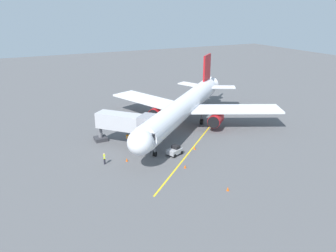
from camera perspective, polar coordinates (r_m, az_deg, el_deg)
The scene contains 11 objects.
ground_plane at distance 63.49m, azimuth 1.67°, elevation -0.03°, with size 220.00×220.00×0.00m, color #565659.
apron_lead_in_line at distance 57.92m, azimuth 5.50°, elevation -2.10°, with size 0.24×40.00×0.01m, color yellow.
airplane at distance 61.76m, azimuth 2.79°, elevation 3.29°, with size 33.42×32.69×11.50m.
jet_bridge at distance 53.94m, azimuth -6.48°, elevation 0.46°, with size 9.22×9.74×5.40m.
ground_crew_marshaller at distance 49.06m, azimuth -10.72°, elevation -5.42°, with size 0.34×0.45×1.71m.
ground_crew_wing_walker at distance 55.74m, azimuth -6.88°, elevation -2.07°, with size 0.41×0.27×1.71m.
tug_near_nose at distance 51.20m, azimuth 1.15°, elevation -4.18°, with size 2.70×2.28×1.50m.
safety_cone_nose_left at distance 47.41m, azimuth 2.91°, elevation -6.82°, with size 0.32×0.32×0.55m, color #F2590F.
safety_cone_nose_right at distance 49.66m, azimuth -6.99°, elevation -5.67°, with size 0.32×0.32×0.55m, color #F2590F.
safety_cone_wing_port at distance 42.59m, azimuth 10.10°, elevation -10.41°, with size 0.32×0.32×0.55m, color #F2590F.
safety_cone_wing_starboard at distance 53.40m, azimuth 4.53°, elevation -3.70°, with size 0.32×0.32×0.55m, color #F2590F.
Camera 1 is at (28.03, 52.79, 21.43)m, focal length 36.02 mm.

